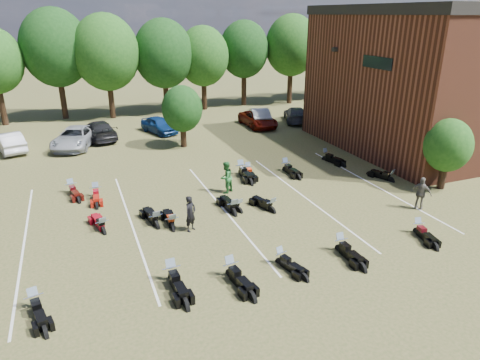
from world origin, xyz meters
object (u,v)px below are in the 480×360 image
person_grey (421,193)px  motorcycle_14 (72,193)px  person_green (226,177)px  car_4 (159,125)px  person_black (191,214)px  motorcycle_3 (280,264)px  motorcycle_0 (36,310)px  motorcycle_7 (104,233)px

person_grey → motorcycle_14: person_grey is taller
person_green → person_grey: person_green is taller
car_4 → motorcycle_14: size_ratio=1.96×
person_black → motorcycle_3: person_black is taller
motorcycle_0 → motorcycle_14: 11.18m
person_black → motorcycle_3: size_ratio=0.92×
person_black → motorcycle_3: bearing=-93.3°
motorcycle_14 → car_4: bearing=45.1°
motorcycle_3 → motorcycle_7: size_ratio=0.93×
motorcycle_7 → motorcycle_14: 6.02m
person_green → person_grey: (9.12, -6.13, -0.04)m
person_green → motorcycle_0: bearing=3.2°
person_green → motorcycle_0: size_ratio=0.89×
person_green → motorcycle_14: 9.33m
motorcycle_0 → motorcycle_7: bearing=48.3°
car_4 → motorcycle_3: 23.56m
person_grey → motorcycle_3: (-9.64, -2.21, -0.93)m
person_black → motorcycle_0: 7.97m
person_grey → motorcycle_3: bearing=69.1°
person_grey → motorcycle_0: 19.41m
person_black → person_grey: bearing=-45.3°
person_grey → motorcycle_7: size_ratio=0.85×
car_4 → motorcycle_7: (-6.46, -17.77, -0.73)m
person_black → person_grey: 12.58m
person_black → person_green: 5.12m
car_4 → person_green: size_ratio=2.22×
motorcycle_14 → motorcycle_7: bearing=-89.2°
person_black → motorcycle_14: bearing=91.5°
motorcycle_3 → motorcycle_14: motorcycle_14 is taller
motorcycle_0 → motorcycle_3: (9.67, -0.57, 0.00)m
motorcycle_0 → motorcycle_7: size_ratio=1.01×
person_black → motorcycle_7: 4.41m
motorcycle_3 → person_grey: bearing=-1.4°
car_4 → person_grey: 23.57m
motorcycle_0 → motorcycle_3: 9.69m
person_grey → motorcycle_7: (-16.48, 3.57, -0.93)m
motorcycle_0 → motorcycle_14: size_ratio=1.00×
motorcycle_3 → motorcycle_7: (-6.84, 5.77, 0.00)m
motorcycle_14 → person_green: bearing=-32.6°
person_black → person_green: (3.27, 3.94, 0.05)m
motorcycle_0 → person_grey: bearing=-8.3°
person_grey → person_green: bearing=22.3°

